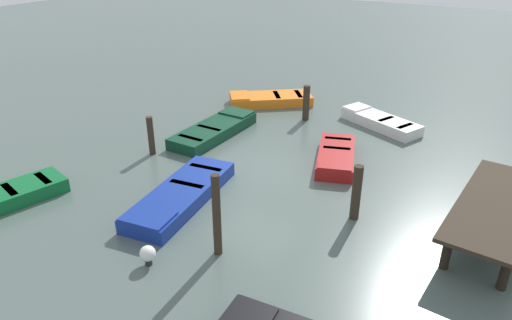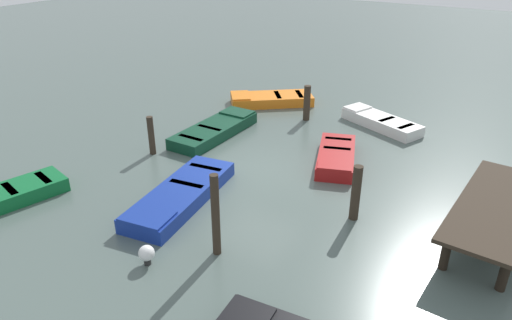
% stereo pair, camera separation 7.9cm
% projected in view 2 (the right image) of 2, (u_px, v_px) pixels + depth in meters
% --- Properties ---
extents(ground_plane, '(80.00, 80.00, 0.00)m').
position_uv_depth(ground_plane, '(256.00, 170.00, 14.54)').
color(ground_plane, '#4C5B56').
extents(dock_segment, '(4.70, 2.04, 0.95)m').
position_uv_depth(dock_segment, '(497.00, 209.00, 10.97)').
color(dock_segment, '#33281E').
rests_on(dock_segment, ground_plane).
extents(rowboat_white, '(2.20, 3.31, 0.46)m').
position_uv_depth(rowboat_white, '(381.00, 121.00, 17.67)').
color(rowboat_white, silver).
rests_on(rowboat_white, ground_plane).
extents(rowboat_blue, '(4.12, 1.85, 0.46)m').
position_uv_depth(rowboat_blue, '(181.00, 195.00, 12.75)').
color(rowboat_blue, navy).
rests_on(rowboat_blue, ground_plane).
extents(rowboat_red, '(3.08, 2.00, 0.46)m').
position_uv_depth(rowboat_red, '(336.00, 156.00, 14.93)').
color(rowboat_red, maroon).
rests_on(rowboat_red, ground_plane).
extents(rowboat_dark_green, '(3.83, 1.33, 0.46)m').
position_uv_depth(rowboat_dark_green, '(215.00, 129.00, 16.96)').
color(rowboat_dark_green, '#0C3823').
rests_on(rowboat_dark_green, ground_plane).
extents(rowboat_orange, '(3.19, 3.54, 0.46)m').
position_uv_depth(rowboat_orange, '(271.00, 99.00, 20.04)').
color(rowboat_orange, orange).
rests_on(rowboat_orange, ground_plane).
extents(rowboat_green, '(3.49, 1.93, 0.46)m').
position_uv_depth(rowboat_green, '(0.00, 198.00, 12.60)').
color(rowboat_green, '#0F602D').
rests_on(rowboat_green, ground_plane).
extents(mooring_piling_near_left, '(0.21, 0.21, 1.31)m').
position_uv_depth(mooring_piling_near_left, '(151.00, 135.00, 15.34)').
color(mooring_piling_near_left, '#33281E').
rests_on(mooring_piling_near_left, ground_plane).
extents(mooring_piling_near_right, '(0.26, 0.26, 1.38)m').
position_uv_depth(mooring_piling_near_right, '(307.00, 103.00, 18.14)').
color(mooring_piling_near_right, '#33281E').
rests_on(mooring_piling_near_right, ground_plane).
extents(mooring_piling_mid_left, '(0.24, 0.24, 1.51)m').
position_uv_depth(mooring_piling_mid_left, '(356.00, 193.00, 11.77)').
color(mooring_piling_mid_left, '#33281E').
rests_on(mooring_piling_mid_left, ground_plane).
extents(mooring_piling_far_left, '(0.19, 0.19, 2.04)m').
position_uv_depth(mooring_piling_far_left, '(216.00, 215.00, 10.35)').
color(mooring_piling_far_left, '#33281E').
rests_on(mooring_piling_far_left, ground_plane).
extents(marker_buoy, '(0.36, 0.36, 0.48)m').
position_uv_depth(marker_buoy, '(147.00, 254.00, 10.31)').
color(marker_buoy, '#262626').
rests_on(marker_buoy, ground_plane).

